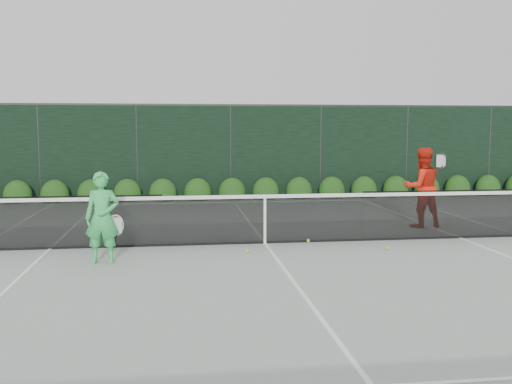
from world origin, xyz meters
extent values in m
plane|color=gray|center=(0.00, 0.00, 0.00)|extent=(80.00, 80.00, 0.00)
cube|color=black|center=(-4.20, 0.00, 0.51)|extent=(4.40, 0.01, 1.02)
cube|color=black|center=(0.00, 0.00, 0.48)|extent=(4.00, 0.01, 0.96)
cube|color=black|center=(4.20, 0.00, 0.51)|extent=(4.40, 0.01, 1.02)
cube|color=white|center=(0.00, 0.00, 0.94)|extent=(12.80, 0.03, 0.07)
cube|color=black|center=(0.00, 0.00, 0.02)|extent=(12.80, 0.02, 0.04)
cube|color=white|center=(0.00, 0.00, 0.46)|extent=(0.05, 0.03, 0.91)
imported|color=#38C15C|center=(-2.97, -1.26, 0.78)|extent=(0.59, 0.40, 1.56)
torus|color=beige|center=(-2.77, -1.16, 0.62)|extent=(0.29, 0.15, 0.30)
cylinder|color=black|center=(-2.77, -1.16, 0.38)|extent=(0.10, 0.03, 0.30)
imported|color=red|center=(3.88, 1.43, 0.92)|extent=(0.94, 0.75, 1.84)
torus|color=black|center=(4.23, 1.23, 1.54)|extent=(0.30, 0.12, 0.30)
cylinder|color=black|center=(4.23, 1.23, 1.30)|extent=(0.10, 0.03, 0.30)
cube|color=white|center=(-4.12, 0.00, 0.01)|extent=(0.06, 23.77, 0.01)
cube|color=white|center=(4.12, 0.00, 0.01)|extent=(0.06, 23.77, 0.01)
cube|color=white|center=(0.00, 11.88, 0.01)|extent=(11.03, 0.06, 0.01)
cube|color=white|center=(0.00, 6.40, 0.01)|extent=(8.23, 0.06, 0.01)
cube|color=white|center=(0.00, 0.00, 0.01)|extent=(0.06, 12.80, 0.01)
cube|color=black|center=(0.00, 7.50, 1.50)|extent=(32.00, 0.06, 3.00)
cube|color=#262826|center=(0.00, 7.50, 3.03)|extent=(32.00, 0.06, 0.06)
cylinder|color=#262826|center=(-6.00, 7.50, 1.50)|extent=(0.08, 0.08, 3.00)
cylinder|color=#262826|center=(-3.00, 7.50, 1.50)|extent=(0.08, 0.08, 3.00)
cylinder|color=#262826|center=(0.00, 7.50, 1.50)|extent=(0.08, 0.08, 3.00)
cylinder|color=#262826|center=(3.00, 7.50, 1.50)|extent=(0.08, 0.08, 3.00)
cylinder|color=#262826|center=(6.00, 7.50, 1.50)|extent=(0.08, 0.08, 3.00)
cylinder|color=#262826|center=(9.00, 7.50, 1.50)|extent=(0.08, 0.08, 3.00)
ellipsoid|color=#14360E|center=(-6.60, 7.15, 0.23)|extent=(0.86, 0.65, 0.94)
ellipsoid|color=#14360E|center=(-5.50, 7.15, 0.23)|extent=(0.86, 0.65, 0.94)
ellipsoid|color=#14360E|center=(-4.40, 7.15, 0.23)|extent=(0.86, 0.65, 0.94)
ellipsoid|color=#14360E|center=(-3.30, 7.15, 0.23)|extent=(0.86, 0.65, 0.94)
ellipsoid|color=#14360E|center=(-2.20, 7.15, 0.23)|extent=(0.86, 0.65, 0.94)
ellipsoid|color=#14360E|center=(-1.10, 7.15, 0.23)|extent=(0.86, 0.65, 0.94)
ellipsoid|color=#14360E|center=(0.00, 7.15, 0.23)|extent=(0.86, 0.65, 0.94)
ellipsoid|color=#14360E|center=(1.10, 7.15, 0.23)|extent=(0.86, 0.65, 0.94)
ellipsoid|color=#14360E|center=(2.20, 7.15, 0.23)|extent=(0.86, 0.65, 0.94)
ellipsoid|color=#14360E|center=(3.30, 7.15, 0.23)|extent=(0.86, 0.65, 0.94)
ellipsoid|color=#14360E|center=(4.40, 7.15, 0.23)|extent=(0.86, 0.65, 0.94)
ellipsoid|color=#14360E|center=(5.50, 7.15, 0.23)|extent=(0.86, 0.65, 0.94)
ellipsoid|color=#14360E|center=(6.60, 7.15, 0.23)|extent=(0.86, 0.65, 0.94)
ellipsoid|color=#14360E|center=(7.70, 7.15, 0.23)|extent=(0.86, 0.65, 0.94)
ellipsoid|color=#14360E|center=(8.80, 7.15, 0.23)|extent=(0.86, 0.65, 0.94)
sphere|color=#A9D52F|center=(2.21, -0.90, 0.03)|extent=(0.07, 0.07, 0.07)
sphere|color=#A9D52F|center=(0.88, 0.00, 0.03)|extent=(0.07, 0.07, 0.07)
sphere|color=#A9D52F|center=(-0.44, -0.80, 0.03)|extent=(0.07, 0.07, 0.07)
camera|label=1|loc=(-1.66, -11.02, 2.28)|focal=40.00mm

